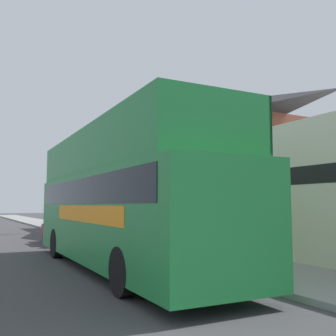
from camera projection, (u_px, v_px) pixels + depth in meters
sidewalk at (113, 238)px, 21.48m from camera, size 3.21×108.00×0.14m
brick_terrace_rear at (165, 170)px, 26.31m from camera, size 6.00×19.74×8.49m
tour_bus at (119, 208)px, 11.88m from camera, size 2.77×11.43×4.09m
parked_car_ahead_of_bus at (68, 230)px, 19.34m from camera, size 1.89×3.99×1.49m
lamp_post_nearest at (233, 159)px, 10.44m from camera, size 0.35×0.35×4.28m
lamp_post_second at (117, 178)px, 18.66m from camera, size 0.35×0.35×4.35m
lamp_post_third at (65, 180)px, 26.69m from camera, size 0.35×0.35×5.03m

